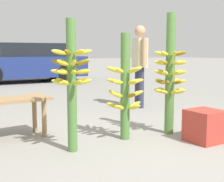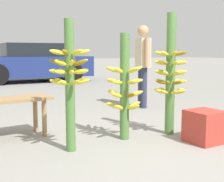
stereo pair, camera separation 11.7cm
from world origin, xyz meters
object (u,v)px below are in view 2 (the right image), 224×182
Objects in this scene: banana_stalk_right at (170,74)px; market_bench at (1,105)px; banana_stalk_center at (125,87)px; banana_stalk_left at (70,78)px; vendor_person at (143,59)px; parked_car at (33,63)px; produce_crate at (205,126)px.

market_bench is (-1.96, 0.86, -0.37)m from banana_stalk_right.
banana_stalk_right reaches higher than market_bench.
banana_stalk_right reaches higher than banana_stalk_center.
banana_stalk_left is 1.41m from banana_stalk_right.
vendor_person is 1.28× the size of market_bench.
banana_stalk_center is at bearing 174.92° from parked_car.
market_bench is (-0.55, 0.84, -0.37)m from banana_stalk_left.
vendor_person is at bearing 63.74° from banana_stalk_right.
parked_car is (2.59, 7.20, 0.25)m from market_bench.
banana_stalk_right is at bearing 179.55° from parked_car.
produce_crate is (0.10, -0.52, -0.60)m from banana_stalk_right.
parked_car is (1.27, 7.95, 0.03)m from banana_stalk_center.
market_bench is at bearing 156.43° from banana_stalk_right.
market_bench is at bearing 150.13° from banana_stalk_center.
vendor_person reaches higher than produce_crate.
market_bench is at bearing 123.25° from banana_stalk_left.
produce_crate is (1.50, -0.53, -0.61)m from banana_stalk_left.
vendor_person is 4.08× the size of produce_crate.
vendor_person reaches higher than banana_stalk_left.
vendor_person reaches higher than banana_stalk_right.
parked_car reaches higher than produce_crate.
banana_stalk_left is 1.08m from market_bench.
produce_crate is (0.74, -0.62, -0.46)m from banana_stalk_center.
vendor_person reaches higher than banana_stalk_center.
banana_stalk_left is 1.16× the size of market_bench.
banana_stalk_right is 0.37× the size of parked_car.
banana_stalk_left is 0.34× the size of parked_car.
banana_stalk_left is at bearing 169.82° from parked_car.
banana_stalk_center is 0.67m from banana_stalk_right.
banana_stalk_right is (1.41, -0.01, -0.00)m from banana_stalk_left.
banana_stalk_center reaches higher than produce_crate.
banana_stalk_center is 0.31× the size of parked_car.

